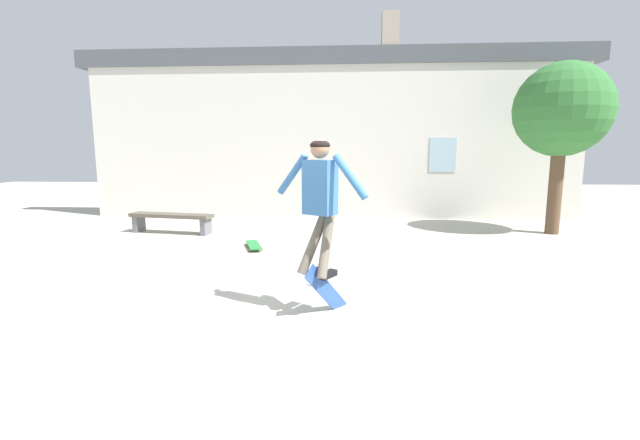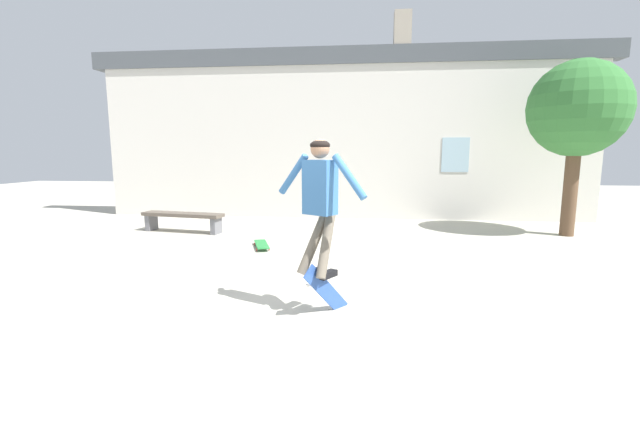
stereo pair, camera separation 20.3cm
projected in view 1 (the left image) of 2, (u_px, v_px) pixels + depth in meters
ground_plane at (305, 305)px, 5.16m from camera, size 40.00×40.00×0.00m
building_backdrop at (331, 132)px, 11.69m from camera, size 13.97×0.52×5.40m
tree_right at (562, 111)px, 9.24m from camera, size 2.02×2.02×3.74m
park_bench at (171, 219)px, 9.66m from camera, size 1.98×0.70×0.45m
skater at (320, 195)px, 4.72m from camera, size 1.07×0.69×1.54m
skateboard_flipping at (327, 291)px, 4.88m from camera, size 0.46×0.59×0.74m
skateboard_resting at (254, 245)px, 8.18m from camera, size 0.48×0.83×0.08m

